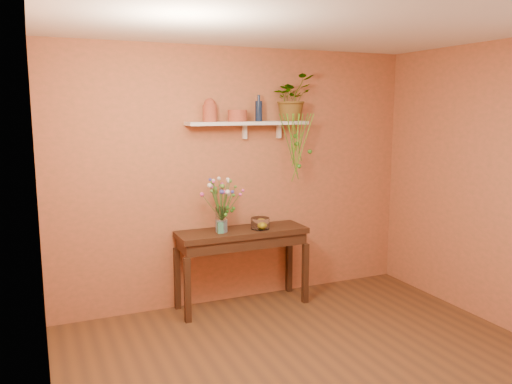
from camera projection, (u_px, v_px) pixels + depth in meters
room at (342, 210)px, 3.70m from camera, size 4.04×4.04×2.70m
sideboard at (242, 241)px, 5.37m from camera, size 1.36×0.44×0.83m
wall_shelf at (249, 124)px, 5.33m from camera, size 1.30×0.24×0.19m
terracotta_jug at (210, 111)px, 5.14m from camera, size 0.18×0.18×0.23m
terracotta_pot at (237, 116)px, 5.24m from camera, size 0.21×0.21×0.12m
blue_bottle at (259, 111)px, 5.35m from camera, size 0.10×0.10×0.27m
spider_plant at (292, 98)px, 5.49m from camera, size 0.54×0.50×0.49m
plant_fronds at (298, 145)px, 5.44m from camera, size 0.40×0.25×0.73m
glass_vase at (221, 221)px, 5.23m from camera, size 0.12×0.12×0.25m
bouquet at (222, 193)px, 5.18m from camera, size 0.41×0.42×0.43m
glass_bowl at (260, 224)px, 5.37m from camera, size 0.20×0.20×0.12m
lemon at (262, 225)px, 5.37m from camera, size 0.07×0.07×0.07m
carton at (220, 228)px, 5.18m from camera, size 0.06×0.05×0.11m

